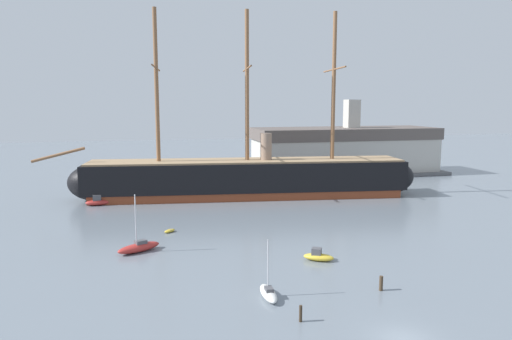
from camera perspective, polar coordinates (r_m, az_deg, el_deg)
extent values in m
plane|color=slate|center=(38.84, 17.64, -19.13)|extent=(400.00, 400.00, 0.00)
cube|color=brown|center=(88.06, -1.07, -2.84)|extent=(57.26, 15.33, 1.48)
cube|color=black|center=(87.48, -1.07, -0.67)|extent=(59.65, 15.97, 5.27)
ellipsoid|color=black|center=(89.14, -18.72, -1.42)|extent=(11.51, 9.20, 6.74)
ellipsoid|color=black|center=(94.20, 15.59, -0.79)|extent=(11.51, 9.20, 6.74)
cube|color=#9E7F5B|center=(87.09, -1.08, 1.14)|extent=(58.39, 15.12, 0.32)
cylinder|color=brown|center=(86.40, -12.04, 9.91)|extent=(0.74, 0.74, 27.40)
cylinder|color=brown|center=(86.57, -12.10, 12.08)|extent=(2.02, 14.09, 0.30)
cylinder|color=brown|center=(86.48, -1.10, 10.08)|extent=(0.74, 0.74, 27.40)
cylinder|color=brown|center=(86.65, -1.11, 12.26)|extent=(2.02, 14.09, 0.30)
cylinder|color=brown|center=(89.55, 9.45, 9.91)|extent=(0.74, 0.74, 27.40)
cylinder|color=brown|center=(89.72, 9.50, 12.01)|extent=(2.02, 14.09, 0.30)
cylinder|color=brown|center=(90.10, -22.99, 1.72)|extent=(9.32, 1.66, 2.81)
cylinder|color=gray|center=(87.24, 1.24, 2.79)|extent=(2.11, 2.11, 5.27)
ellipsoid|color=silver|center=(43.99, 1.52, -14.81)|extent=(1.30, 4.15, 0.79)
cube|color=#4C4C51|center=(43.63, 1.59, -14.38)|extent=(0.70, 1.04, 0.41)
cylinder|color=silver|center=(43.22, 1.46, -11.52)|extent=(0.10, 0.10, 4.76)
ellipsoid|color=gold|center=(53.86, 7.64, -10.49)|extent=(3.67, 2.94, 0.80)
cube|color=#4C4C51|center=(53.69, 7.40, -9.83)|extent=(1.37, 1.32, 0.80)
ellipsoid|color=#B22D28|center=(58.06, -14.11, -9.16)|extent=(5.49, 3.94, 1.02)
cube|color=#4C4C51|center=(58.01, -13.89, -8.58)|extent=(1.60, 1.41, 0.54)
cylinder|color=silver|center=(57.04, -14.46, -5.95)|extent=(0.13, 0.13, 6.17)
ellipsoid|color=gold|center=(65.59, -10.49, -7.31)|extent=(1.87, 1.77, 0.42)
cube|color=#4C4C51|center=(65.55, -10.50, -7.17)|extent=(0.56, 0.61, 0.07)
ellipsoid|color=#B22D28|center=(85.60, -18.61, -3.74)|extent=(4.68, 2.43, 1.04)
cube|color=#4C4C51|center=(85.43, -18.84, -3.20)|extent=(1.51, 1.38, 1.04)
ellipsoid|color=orange|center=(95.39, 15.80, -2.59)|extent=(2.30, 1.40, 0.51)
cube|color=beige|center=(95.35, 15.80, -2.48)|extent=(0.37, 0.82, 0.08)
cylinder|color=#382B1E|center=(39.68, 5.47, -17.04)|extent=(0.26, 0.26, 1.38)
cylinder|color=#423323|center=(46.86, 15.01, -13.20)|extent=(0.35, 0.35, 1.41)
cube|color=#565659|center=(118.87, 10.69, -0.27)|extent=(48.70, 17.76, 0.80)
cube|color=#BCB7AD|center=(118.32, 10.75, 1.82)|extent=(44.28, 14.80, 7.94)
cube|color=#5B514C|center=(117.86, 10.82, 4.41)|extent=(45.16, 15.09, 2.78)
cube|color=#BCB7AD|center=(118.34, 11.61, 6.75)|extent=(3.20, 3.20, 6.88)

